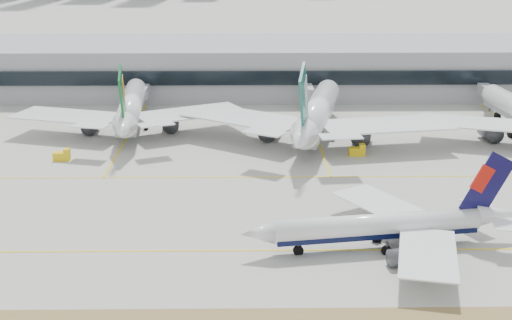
{
  "coord_description": "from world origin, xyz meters",
  "views": [
    {
      "loc": [
        6.29,
        -106.38,
        47.13
      ],
      "look_at": [
        7.93,
        18.0,
        7.5
      ],
      "focal_mm": 50.0,
      "sensor_mm": 36.0,
      "label": 1
    }
  ],
  "objects_px": {
    "widebody_eva": "(131,109)",
    "terminal": "(227,66)",
    "widebody_cathay": "(316,115)",
    "taxiing_airliner": "(387,226)"
  },
  "relations": [
    {
      "from": "widebody_eva",
      "to": "terminal",
      "type": "xyz_separation_m",
      "value": [
        22.61,
        48.52,
        1.98
      ]
    },
    {
      "from": "widebody_cathay",
      "to": "widebody_eva",
      "type": "bearing_deg",
      "value": 91.13
    },
    {
      "from": "widebody_eva",
      "to": "widebody_cathay",
      "type": "height_order",
      "value": "widebody_cathay"
    },
    {
      "from": "widebody_eva",
      "to": "taxiing_airliner",
      "type": "bearing_deg",
      "value": -149.14
    },
    {
      "from": "widebody_eva",
      "to": "terminal",
      "type": "relative_size",
      "value": 0.21
    },
    {
      "from": "taxiing_airliner",
      "to": "widebody_cathay",
      "type": "height_order",
      "value": "widebody_cathay"
    },
    {
      "from": "terminal",
      "to": "taxiing_airliner",
      "type": "bearing_deg",
      "value": -76.73
    },
    {
      "from": "taxiing_airliner",
      "to": "widebody_eva",
      "type": "distance_m",
      "value": 86.85
    },
    {
      "from": "widebody_cathay",
      "to": "terminal",
      "type": "height_order",
      "value": "widebody_cathay"
    },
    {
      "from": "terminal",
      "to": "widebody_cathay",
      "type": "bearing_deg",
      "value": -68.47
    }
  ]
}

